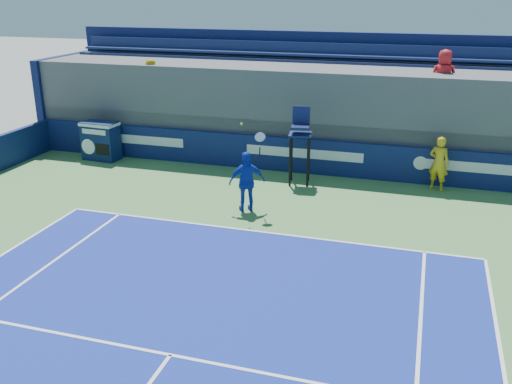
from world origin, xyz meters
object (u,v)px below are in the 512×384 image
(match_clock, at_px, (101,140))
(tennis_player, at_px, (247,182))
(ball_person, at_px, (439,163))
(umpire_chair, at_px, (300,137))

(match_clock, distance_m, tennis_player, 7.43)
(ball_person, xyz_separation_m, match_clock, (-11.79, -0.12, -0.13))
(match_clock, xyz_separation_m, tennis_player, (6.66, -3.29, 0.14))
(umpire_chair, relative_size, tennis_player, 0.96)
(tennis_player, bearing_deg, umpire_chair, 72.56)
(ball_person, bearing_deg, tennis_player, 53.56)
(match_clock, height_order, umpire_chair, umpire_chair)
(ball_person, distance_m, umpire_chair, 4.35)
(ball_person, relative_size, match_clock, 1.23)
(ball_person, relative_size, umpire_chair, 0.69)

